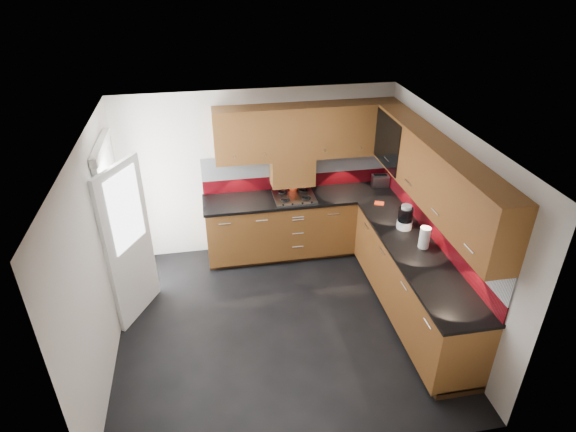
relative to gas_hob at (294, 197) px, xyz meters
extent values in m
cube|color=black|center=(-0.45, -1.47, -0.96)|extent=(4.00, 3.80, 0.02)
cube|color=white|center=(-0.45, -1.47, 1.50)|extent=(4.00, 3.80, 0.10)
cube|color=beige|center=(-0.45, 0.37, 0.25)|extent=(4.00, 0.08, 2.64)
cube|color=beige|center=(-0.45, -3.31, 0.25)|extent=(4.00, 0.08, 2.64)
cube|color=beige|center=(-2.39, -1.47, 0.25)|extent=(0.08, 3.80, 2.64)
cube|color=beige|center=(1.49, -1.47, 0.25)|extent=(0.08, 3.80, 2.64)
cube|color=#5F3215|center=(0.10, 0.03, -0.48)|extent=(2.70, 0.60, 0.95)
cube|color=brown|center=(1.15, -1.57, -0.48)|extent=(0.60, 2.60, 0.95)
cube|color=#3B2210|center=(0.10, 0.06, -0.90)|extent=(2.70, 0.54, 0.10)
cube|color=#3B2210|center=(1.18, -1.57, -0.90)|extent=(0.54, 2.60, 0.10)
cube|color=black|center=(0.09, 0.02, -0.03)|extent=(2.72, 0.62, 0.04)
cube|color=black|center=(1.14, -1.59, -0.03)|extent=(0.62, 2.60, 0.04)
cube|color=maroon|center=(0.10, 0.32, 0.09)|extent=(2.70, 0.02, 0.20)
cube|color=silver|center=(0.10, 0.32, 0.36)|extent=(2.70, 0.02, 0.34)
cube|color=maroon|center=(1.44, -1.27, 0.09)|extent=(0.02, 3.20, 0.20)
cube|color=silver|center=(1.44, -1.27, 0.36)|extent=(0.02, 3.20, 0.34)
cube|color=#5F3215|center=(0.20, 0.17, 0.89)|extent=(2.50, 0.33, 0.72)
cube|color=brown|center=(1.28, -1.43, 0.89)|extent=(0.33, 2.87, 0.72)
cube|color=silver|center=(0.05, -0.01, 0.68)|extent=(1.80, 0.01, 0.16)
cube|color=silver|center=(1.11, -1.47, 0.68)|extent=(0.01, 2.00, 0.16)
cube|color=#5F3215|center=(0.00, 0.17, 0.33)|extent=(0.60, 0.33, 0.40)
cube|color=black|center=(1.11, -0.40, 0.89)|extent=(0.01, 0.80, 0.66)
cube|color=#FFD18C|center=(1.42, -0.40, 0.89)|extent=(0.01, 0.76, 0.64)
cube|color=black|center=(1.28, -0.40, 0.91)|extent=(0.29, 0.76, 0.01)
cylinder|color=black|center=(1.28, -0.65, 1.01)|extent=(0.07, 0.07, 0.16)
cylinder|color=black|center=(1.28, -0.50, 1.01)|extent=(0.07, 0.07, 0.16)
cylinder|color=white|center=(1.28, -0.35, 1.01)|extent=(0.07, 0.07, 0.16)
cylinder|color=black|center=(1.28, -0.20, 1.01)|extent=(0.07, 0.07, 0.16)
cube|color=white|center=(-2.31, -0.57, 0.07)|extent=(0.06, 0.95, 2.04)
cube|color=white|center=(-2.13, -0.92, 0.05)|extent=(0.42, 0.73, 1.98)
cube|color=white|center=(-2.10, -0.92, 0.50)|extent=(0.28, 0.50, 0.90)
cube|color=silver|center=(0.00, 0.01, 0.00)|extent=(0.57, 0.49, 0.02)
torus|color=black|center=(-0.15, -0.11, 0.02)|extent=(0.13, 0.13, 0.02)
torus|color=black|center=(0.15, -0.11, 0.02)|extent=(0.13, 0.13, 0.02)
torus|color=black|center=(-0.15, 0.13, 0.02)|extent=(0.13, 0.13, 0.02)
torus|color=black|center=(0.15, 0.13, 0.02)|extent=(0.13, 0.13, 0.02)
cube|color=black|center=(0.00, -0.23, 0.01)|extent=(0.43, 0.04, 0.02)
cylinder|color=red|center=(0.02, 0.20, 0.06)|extent=(0.12, 0.12, 0.15)
cylinder|color=brown|center=(0.02, 0.22, 0.25)|extent=(0.06, 0.02, 0.30)
cylinder|color=brown|center=(0.03, 0.22, 0.24)|extent=(0.05, 0.03, 0.28)
cylinder|color=brown|center=(0.02, 0.22, 0.26)|extent=(0.06, 0.03, 0.32)
cylinder|color=brown|center=(0.04, 0.21, 0.23)|extent=(0.04, 0.05, 0.26)
cylinder|color=brown|center=(0.01, 0.21, 0.24)|extent=(0.04, 0.05, 0.29)
cube|color=silver|center=(1.30, 0.14, 0.07)|extent=(0.25, 0.17, 0.17)
cube|color=black|center=(1.30, 0.14, 0.16)|extent=(0.19, 0.04, 0.01)
cube|color=black|center=(1.30, 0.17, 0.16)|extent=(0.19, 0.04, 0.01)
cylinder|color=white|center=(1.19, -1.05, 0.04)|extent=(0.19, 0.19, 0.11)
cylinder|color=black|center=(1.19, -1.05, 0.17)|extent=(0.18, 0.18, 0.17)
cylinder|color=white|center=(1.19, -1.05, 0.28)|extent=(0.13, 0.13, 0.04)
cylinder|color=white|center=(1.25, -1.50, 0.12)|extent=(0.15, 0.15, 0.26)
cube|color=red|center=(1.10, -0.39, -0.01)|extent=(0.16, 0.15, 0.01)
camera|label=1|loc=(-1.15, -5.85, 3.09)|focal=30.00mm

